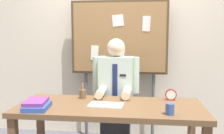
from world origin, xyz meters
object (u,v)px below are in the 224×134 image
at_px(bulletin_board, 119,40).
at_px(desk_clock, 171,95).
at_px(coffee_mug, 170,109).
at_px(open_notebook, 106,105).
at_px(desk, 110,114).
at_px(pen_holder, 83,94).
at_px(book_stack, 37,105).
at_px(person, 116,101).

relative_size(bulletin_board, desk_clock, 16.00).
distance_m(bulletin_board, desk_clock, 1.11).
height_order(desk_clock, coffee_mug, desk_clock).
xyz_separation_m(bulletin_board, open_notebook, (-0.04, -1.01, -0.60)).
bearing_deg(bulletin_board, coffee_mug, -66.17).
bearing_deg(bulletin_board, desk_clock, -50.56).
relative_size(desk, desk_clock, 15.36).
xyz_separation_m(desk, pen_holder, (-0.32, 0.23, 0.14)).
bearing_deg(open_notebook, bulletin_board, 87.98).
bearing_deg(pen_holder, bulletin_board, 67.24).
height_order(bulletin_board, book_stack, bulletin_board).
bearing_deg(bulletin_board, desk, -90.00).
xyz_separation_m(person, book_stack, (-0.66, -0.77, 0.14)).
bearing_deg(person, desk, -90.00).
height_order(person, bulletin_board, bulletin_board).
relative_size(book_stack, desk_clock, 2.67).
bearing_deg(desk, bulletin_board, 90.00).
relative_size(desk_clock, pen_holder, 0.73).
bearing_deg(person, coffee_mug, -55.96).
xyz_separation_m(desk, open_notebook, (-0.04, -0.02, 0.10)).
bearing_deg(person, open_notebook, -93.49).
relative_size(person, bulletin_board, 0.74).
xyz_separation_m(desk_clock, pen_holder, (-0.93, -0.03, -0.00)).
height_order(desk_clock, pen_holder, pen_holder).
height_order(person, open_notebook, person).
bearing_deg(coffee_mug, person, 124.04).
bearing_deg(book_stack, pen_holder, 51.73).
bearing_deg(person, pen_holder, -133.29).
distance_m(open_notebook, desk_clock, 0.70).
height_order(open_notebook, pen_holder, pen_holder).
bearing_deg(desk_clock, pen_holder, -178.06).
bearing_deg(open_notebook, desk_clock, 23.29).
bearing_deg(open_notebook, coffee_mug, -20.60).
bearing_deg(desk_clock, coffee_mug, -97.20).
xyz_separation_m(person, pen_holder, (-0.32, -0.34, 0.15)).
height_order(desk, person, person).
height_order(book_stack, desk_clock, desk_clock).
bearing_deg(person, bulletin_board, 90.00).
height_order(book_stack, coffee_mug, coffee_mug).
relative_size(desk, book_stack, 5.75).
height_order(open_notebook, coffee_mug, coffee_mug).
bearing_deg(person, book_stack, -130.61).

